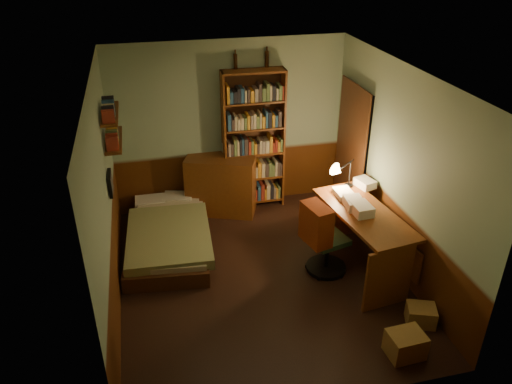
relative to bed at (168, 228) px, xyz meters
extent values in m
cube|color=black|center=(1.09, -0.97, -0.30)|extent=(3.50, 4.00, 0.02)
cube|color=silver|center=(1.09, -0.97, 2.32)|extent=(3.50, 4.00, 0.02)
cube|color=gray|center=(1.09, 1.04, 1.01)|extent=(3.50, 0.02, 2.60)
cube|color=gray|center=(-0.67, -0.97, 1.01)|extent=(0.02, 4.00, 2.60)
cube|color=gray|center=(2.85, -0.97, 1.01)|extent=(0.02, 4.00, 2.60)
cube|color=gray|center=(1.09, -2.98, 1.01)|extent=(3.50, 0.02, 2.60)
cube|color=black|center=(2.81, 0.33, 0.71)|extent=(0.06, 0.90, 2.00)
cube|color=#3C200F|center=(2.77, 0.33, 0.71)|extent=(0.02, 0.98, 2.08)
cube|color=#7A9253|center=(0.00, 0.00, 0.00)|extent=(1.26, 2.07, 0.58)
cube|color=#5F3011|center=(0.90, 0.80, 0.17)|extent=(1.15, 0.85, 0.92)
cube|color=#B2B2B7|center=(1.11, 0.92, 0.70)|extent=(0.32, 0.27, 0.15)
cube|color=#5F3011|center=(1.43, 0.88, 0.80)|extent=(0.94, 0.31, 2.18)
cylinder|color=black|center=(1.19, 0.99, 1.99)|extent=(0.06, 0.06, 0.21)
cylinder|color=black|center=(1.65, 0.99, 2.00)|extent=(0.07, 0.07, 0.23)
cube|color=#5F3011|center=(2.39, -1.08, 0.13)|extent=(0.86, 1.65, 0.84)
cube|color=silver|center=(2.67, -0.45, 0.61)|extent=(0.26, 0.31, 0.11)
cone|color=black|center=(2.47, -0.38, 0.83)|extent=(0.20, 0.20, 0.56)
cube|color=#294E31|center=(1.96, -1.02, 0.15)|extent=(0.52, 0.48, 0.88)
cube|color=#AB3D17|center=(1.74, -0.83, 0.84)|extent=(0.30, 0.46, 0.51)
cube|color=#5F3011|center=(-0.55, 0.13, 1.31)|extent=(0.20, 0.90, 0.03)
cube|color=#5F3011|center=(-0.55, 0.13, 1.66)|extent=(0.20, 0.90, 0.03)
cube|color=black|center=(-0.63, -0.37, 0.96)|extent=(0.04, 0.32, 0.26)
cube|color=#A58043|center=(2.24, -2.60, -0.15)|extent=(0.38, 0.31, 0.28)
cube|color=#A58043|center=(2.65, -2.21, -0.18)|extent=(0.38, 0.35, 0.22)
camera|label=1|loc=(-0.15, -5.95, 3.71)|focal=35.00mm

